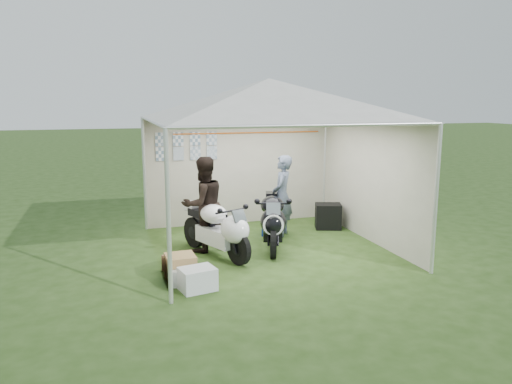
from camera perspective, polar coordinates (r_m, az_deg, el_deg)
ground at (r=9.09m, az=1.39°, el=-6.40°), size 80.00×80.00×0.00m
canopy_tent at (r=8.72m, az=1.40°, el=10.06°), size 5.66×5.66×3.00m
motorcycle_white at (r=8.48m, az=-4.28°, el=-4.10°), size 0.94×1.76×0.91m
motorcycle_black at (r=8.94m, az=1.88°, el=-3.15°), size 0.83×1.89×0.96m
paddock_stand at (r=9.89m, az=1.74°, el=-4.14°), size 0.43×0.34×0.28m
person_dark_jacket at (r=8.77m, az=-6.03°, el=-1.41°), size 0.98×0.86×1.68m
person_blue_jacket at (r=9.74m, az=3.00°, el=-0.44°), size 0.62×0.69×1.59m
equipment_box at (r=10.47m, az=8.25°, el=-2.75°), size 0.62×0.56×0.52m
crate_0 at (r=7.16m, az=-6.71°, el=-9.85°), size 0.55×0.47×0.32m
crate_1 at (r=7.57m, az=-8.62°, el=-8.51°), size 0.44×0.44×0.38m
crate_2 at (r=7.38m, az=-8.34°, el=-9.60°), size 0.39×0.36×0.24m
crate_3 at (r=8.00m, az=-9.05°, el=-7.96°), size 0.46×0.40×0.26m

